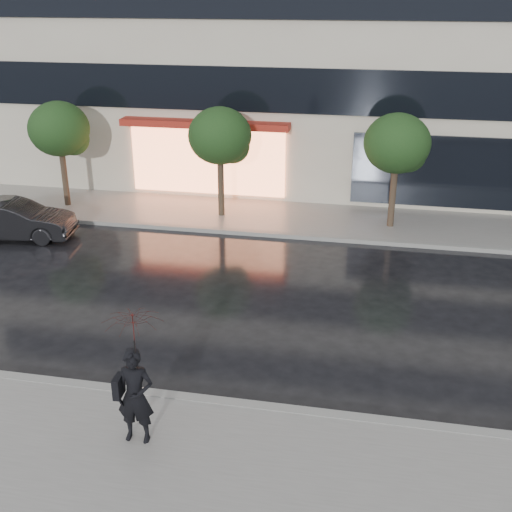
# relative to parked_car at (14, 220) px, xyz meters

# --- Properties ---
(ground) EXTENTS (120.00, 120.00, 0.00)m
(ground) POSITION_rel_parked_car_xyz_m (9.22, -6.68, -0.65)
(ground) COLOR black
(ground) RESTS_ON ground
(sidewalk_near) EXTENTS (60.00, 4.50, 0.12)m
(sidewalk_near) POSITION_rel_parked_car_xyz_m (9.22, -9.93, -0.59)
(sidewalk_near) COLOR slate
(sidewalk_near) RESTS_ON ground
(sidewalk_far) EXTENTS (60.00, 3.50, 0.12)m
(sidewalk_far) POSITION_rel_parked_car_xyz_m (9.22, 3.57, -0.59)
(sidewalk_far) COLOR slate
(sidewalk_far) RESTS_ON ground
(curb_near) EXTENTS (60.00, 0.25, 0.14)m
(curb_near) POSITION_rel_parked_car_xyz_m (9.22, -7.68, -0.58)
(curb_near) COLOR gray
(curb_near) RESTS_ON ground
(curb_far) EXTENTS (60.00, 0.25, 0.14)m
(curb_far) POSITION_rel_parked_car_xyz_m (9.22, 1.82, -0.58)
(curb_far) COLOR gray
(curb_far) RESTS_ON ground
(tree_far_west) EXTENTS (2.20, 2.20, 3.99)m
(tree_far_west) POSITION_rel_parked_car_xyz_m (0.28, 3.35, 2.28)
(tree_far_west) COLOR #33261C
(tree_far_west) RESTS_ON ground
(tree_mid_west) EXTENTS (2.20, 2.20, 3.99)m
(tree_mid_west) POSITION_rel_parked_car_xyz_m (6.28, 3.35, 2.28)
(tree_mid_west) COLOR #33261C
(tree_mid_west) RESTS_ON ground
(tree_mid_east) EXTENTS (2.20, 2.20, 3.99)m
(tree_mid_east) POSITION_rel_parked_car_xyz_m (12.28, 3.35, 2.28)
(tree_mid_east) COLOR #33261C
(tree_mid_east) RESTS_ON ground
(parked_car) EXTENTS (4.07, 1.89, 1.29)m
(parked_car) POSITION_rel_parked_car_xyz_m (0.00, 0.00, 0.00)
(parked_car) COLOR black
(parked_car) RESTS_ON ground
(pedestrian_with_umbrella) EXTENTS (1.07, 1.09, 2.60)m
(pedestrian_with_umbrella) POSITION_rel_parked_car_xyz_m (7.80, -9.09, 1.17)
(pedestrian_with_umbrella) COLOR black
(pedestrian_with_umbrella) RESTS_ON sidewalk_near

